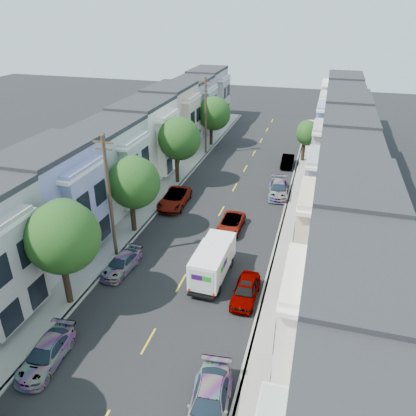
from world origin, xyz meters
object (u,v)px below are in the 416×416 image
(tree_e, at_px, (213,114))
(parked_right_d, at_px, (287,161))
(tree_c, at_px, (133,183))
(utility_pole_near, at_px, (110,199))
(parked_right_b, at_px, (246,291))
(parked_left_b, at_px, (46,354))
(parked_right_c, at_px, (278,189))
(utility_pole_far, at_px, (206,116))
(tree_far_r, at_px, (307,134))
(parked_right_a, at_px, (209,404))
(parked_left_d, at_px, (175,199))
(fedex_truck, at_px, (213,261))
(parked_left_c, at_px, (122,264))
(tree_b, at_px, (62,237))
(tree_d, at_px, (179,139))
(lead_sedan, at_px, (231,224))

(tree_e, xyz_separation_m, parked_right_d, (11.20, -5.45, -3.98))
(tree_c, height_order, utility_pole_near, utility_pole_near)
(tree_e, relative_size, parked_right_b, 1.64)
(parked_left_b, xyz_separation_m, parked_right_d, (9.80, 35.45, 0.02))
(tree_c, height_order, parked_right_c, tree_c)
(utility_pole_far, bearing_deg, tree_far_r, 3.19)
(tree_c, distance_m, tree_far_r, 26.29)
(parked_right_b, relative_size, parked_right_c, 0.88)
(tree_e, distance_m, parked_right_c, 18.73)
(tree_far_r, distance_m, parked_right_b, 29.41)
(utility_pole_far, relative_size, parked_right_a, 2.10)
(parked_left_d, xyz_separation_m, parked_right_c, (9.80, 5.34, -0.02))
(utility_pole_near, height_order, fedex_truck, utility_pole_near)
(parked_right_b, xyz_separation_m, parked_right_d, (0.00, 26.79, -0.03))
(parked_left_d, distance_m, parked_right_b, 15.81)
(tree_c, relative_size, parked_left_c, 1.74)
(utility_pole_near, bearing_deg, tree_e, 90.00)
(parked_left_c, xyz_separation_m, parked_left_d, (0.00, 11.73, 0.14))
(fedex_truck, bearing_deg, tree_b, -145.58)
(parked_left_c, xyz_separation_m, parked_right_b, (9.80, -0.68, 0.08))
(tree_c, height_order, parked_right_d, tree_c)
(tree_b, height_order, parked_right_b, tree_b)
(tree_b, xyz_separation_m, tree_d, (0.00, 21.70, -0.07))
(utility_pole_near, height_order, parked_left_b, utility_pole_near)
(parked_right_b, bearing_deg, utility_pole_near, 168.23)
(parked_right_b, bearing_deg, tree_d, 122.53)
(parked_left_d, distance_m, parked_right_c, 11.16)
(utility_pole_near, relative_size, utility_pole_far, 1.00)
(parked_left_c, height_order, parked_left_d, parked_left_d)
(utility_pole_near, height_order, parked_right_c, utility_pole_near)
(parked_right_a, bearing_deg, parked_right_d, 84.04)
(parked_left_b, xyz_separation_m, parked_left_d, (0.00, 21.06, 0.10))
(parked_left_c, distance_m, parked_right_b, 9.82)
(tree_far_r, distance_m, parked_left_d, 20.72)
(tree_d, height_order, parked_right_b, tree_d)
(parked_right_c, bearing_deg, parked_left_d, -156.97)
(lead_sedan, relative_size, parked_right_a, 0.93)
(tree_c, bearing_deg, parked_right_a, -54.45)
(parked_right_a, bearing_deg, utility_pole_far, 100.61)
(tree_far_r, xyz_separation_m, parked_right_b, (-1.99, -29.19, -3.02))
(tree_d, bearing_deg, parked_left_d, -75.83)
(tree_far_r, relative_size, utility_pole_near, 0.53)
(parked_right_a, relative_size, parked_right_c, 0.99)
(fedex_truck, distance_m, parked_left_d, 12.76)
(parked_right_b, distance_m, parked_right_d, 26.79)
(utility_pole_near, relative_size, parked_right_c, 2.07)
(parked_right_c, distance_m, parked_right_d, 9.04)
(tree_far_r, distance_m, utility_pole_far, 13.29)
(tree_d, height_order, parked_left_b, tree_d)
(tree_d, distance_m, parked_left_d, 7.28)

